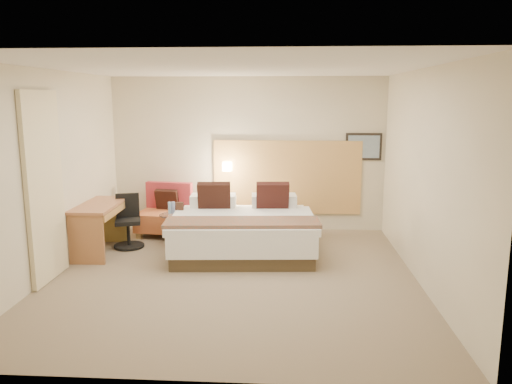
# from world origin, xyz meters

# --- Properties ---
(floor) EXTENTS (4.80, 5.00, 0.02)m
(floor) POSITION_xyz_m (0.00, 0.00, -0.01)
(floor) COLOR #826F57
(floor) RESTS_ON ground
(ceiling) EXTENTS (4.80, 5.00, 0.02)m
(ceiling) POSITION_xyz_m (0.00, 0.00, 2.71)
(ceiling) COLOR white
(ceiling) RESTS_ON floor
(wall_back) EXTENTS (4.80, 0.02, 2.70)m
(wall_back) POSITION_xyz_m (0.00, 2.51, 1.35)
(wall_back) COLOR beige
(wall_back) RESTS_ON floor
(wall_front) EXTENTS (4.80, 0.02, 2.70)m
(wall_front) POSITION_xyz_m (0.00, -2.51, 1.35)
(wall_front) COLOR beige
(wall_front) RESTS_ON floor
(wall_left) EXTENTS (0.02, 5.00, 2.70)m
(wall_left) POSITION_xyz_m (-2.41, 0.00, 1.35)
(wall_left) COLOR beige
(wall_left) RESTS_ON floor
(wall_right) EXTENTS (0.02, 5.00, 2.70)m
(wall_right) POSITION_xyz_m (2.41, 0.00, 1.35)
(wall_right) COLOR beige
(wall_right) RESTS_ON floor
(headboard_panel) EXTENTS (2.60, 0.04, 1.30)m
(headboard_panel) POSITION_xyz_m (0.70, 2.47, 0.95)
(headboard_panel) COLOR tan
(headboard_panel) RESTS_ON wall_back
(art_frame) EXTENTS (0.62, 0.03, 0.47)m
(art_frame) POSITION_xyz_m (2.02, 2.48, 1.50)
(art_frame) COLOR black
(art_frame) RESTS_ON wall_back
(art_canvas) EXTENTS (0.54, 0.01, 0.39)m
(art_canvas) POSITION_xyz_m (2.02, 2.46, 1.50)
(art_canvas) COLOR gray
(art_canvas) RESTS_ON wall_back
(lamp_arm) EXTENTS (0.02, 0.12, 0.02)m
(lamp_arm) POSITION_xyz_m (-0.35, 2.42, 1.15)
(lamp_arm) COLOR silver
(lamp_arm) RESTS_ON wall_back
(lamp_shade) EXTENTS (0.15, 0.15, 0.15)m
(lamp_shade) POSITION_xyz_m (-0.35, 2.36, 1.15)
(lamp_shade) COLOR #FEECC6
(lamp_shade) RESTS_ON wall_back
(curtain) EXTENTS (0.06, 0.90, 2.42)m
(curtain) POSITION_xyz_m (-2.36, -0.25, 1.22)
(curtain) COLOR beige
(curtain) RESTS_ON wall_left
(bottle_a) EXTENTS (0.06, 0.06, 0.19)m
(bottle_a) POSITION_xyz_m (-1.16, 1.38, 0.61)
(bottle_a) COLOR #9BC3F0
(bottle_a) RESTS_ON side_table
(bottle_b) EXTENTS (0.06, 0.06, 0.19)m
(bottle_b) POSITION_xyz_m (-1.11, 1.40, 0.61)
(bottle_b) COLOR #9AB2EF
(bottle_b) RESTS_ON side_table
(menu_folder) EXTENTS (0.12, 0.05, 0.21)m
(menu_folder) POSITION_xyz_m (-0.98, 1.29, 0.62)
(menu_folder) COLOR #3E2419
(menu_folder) RESTS_ON side_table
(bed) EXTENTS (2.25, 2.21, 1.04)m
(bed) POSITION_xyz_m (0.03, 1.18, 0.34)
(bed) COLOR #413320
(bed) RESTS_ON floor
(lounge_chair) EXTENTS (0.91, 0.82, 0.87)m
(lounge_chair) POSITION_xyz_m (-1.40, 2.03, 0.35)
(lounge_chair) COLOR #AB8751
(lounge_chair) RESTS_ON floor
(side_table) EXTENTS (0.49, 0.49, 0.52)m
(side_table) POSITION_xyz_m (-1.08, 1.32, 0.29)
(side_table) COLOR silver
(side_table) RESTS_ON floor
(desk) EXTENTS (0.59, 1.23, 0.76)m
(desk) POSITION_xyz_m (-2.11, 0.93, 0.60)
(desk) COLOR #A66441
(desk) RESTS_ON floor
(desk_chair) EXTENTS (0.58, 0.58, 0.83)m
(desk_chair) POSITION_xyz_m (-1.80, 1.24, 0.34)
(desk_chair) COLOR black
(desk_chair) RESTS_ON floor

